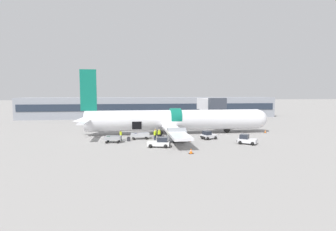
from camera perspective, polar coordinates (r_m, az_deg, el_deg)
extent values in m
plane|color=gray|center=(47.63, -0.15, -4.55)|extent=(500.00, 500.00, 0.00)
cube|color=gray|center=(84.52, -3.61, 1.78)|extent=(79.54, 9.66, 6.38)
cube|color=#232D3D|center=(79.63, -3.34, 1.82)|extent=(77.95, 0.16, 2.04)
cylinder|color=#4C4C51|center=(60.20, 8.93, -0.73)|extent=(0.60, 0.60, 3.91)
cube|color=silver|center=(59.97, 8.98, 2.38)|extent=(2.65, 12.47, 2.65)
cube|color=#333842|center=(54.61, 10.69, 2.11)|extent=(3.44, 1.60, 3.18)
cylinder|color=silver|center=(50.11, 1.57, -0.99)|extent=(33.41, 3.86, 3.86)
sphere|color=silver|center=(55.36, 18.89, -0.69)|extent=(3.67, 3.67, 3.67)
cone|color=silver|center=(50.14, -17.61, -1.22)|extent=(4.44, 3.55, 3.55)
cylinder|color=#0F6B56|center=(50.03, 1.58, -0.60)|extent=(2.00, 3.87, 3.87)
cube|color=#0F6B56|center=(49.76, -16.96, 5.30)|extent=(2.90, 0.28, 7.48)
cube|color=silver|center=(45.92, -17.65, -1.28)|extent=(1.14, 8.30, 0.20)
cube|color=silver|center=(54.08, -16.17, -0.33)|extent=(1.14, 8.30, 0.20)
cube|color=silver|center=(42.20, 1.57, -3.57)|extent=(2.71, 14.82, 0.40)
cube|color=silver|center=(57.90, -1.04, -1.24)|extent=(2.71, 14.82, 0.40)
cylinder|color=gray|center=(42.14, 1.88, -4.21)|extent=(2.93, 2.25, 2.25)
cylinder|color=gray|center=(58.14, -0.86, -1.67)|extent=(2.93, 2.25, 2.25)
cube|color=black|center=(47.61, -6.81, -2.16)|extent=(1.70, 0.12, 1.40)
cylinder|color=#56565B|center=(52.98, 12.70, -2.42)|extent=(0.22, 0.22, 1.07)
sphere|color=black|center=(53.05, 12.69, -2.99)|extent=(1.28, 1.28, 1.28)
cylinder|color=#56565B|center=(47.25, -1.91, -3.19)|extent=(0.22, 0.22, 1.07)
sphere|color=black|center=(47.33, -1.90, -3.83)|extent=(1.28, 1.28, 1.28)
cylinder|color=#56565B|center=(52.44, -2.51, -2.38)|extent=(0.22, 0.22, 1.07)
sphere|color=black|center=(52.51, -2.51, -2.96)|extent=(1.28, 1.28, 1.28)
cube|color=silver|center=(45.33, 8.88, -4.45)|extent=(2.75, 2.26, 0.54)
cube|color=#232833|center=(45.00, 8.46, -3.75)|extent=(1.44, 1.62, 0.64)
cube|color=black|center=(44.65, 7.59, -4.71)|extent=(0.57, 1.39, 0.27)
sphere|color=black|center=(45.52, 7.50, -4.68)|extent=(0.56, 0.56, 0.56)
sphere|color=black|center=(44.30, 8.59, -4.96)|extent=(0.56, 0.56, 0.56)
sphere|color=black|center=(46.43, 9.15, -4.51)|extent=(0.56, 0.56, 0.56)
sphere|color=black|center=(45.24, 10.26, -4.78)|extent=(0.56, 0.56, 0.56)
cube|color=silver|center=(42.28, 16.90, -5.25)|extent=(3.16, 2.95, 0.58)
cube|color=#232833|center=(42.27, 16.30, -4.38)|extent=(1.82, 1.87, 0.67)
cube|color=black|center=(42.59, 15.05, -5.30)|extent=(0.99, 1.29, 0.29)
sphere|color=black|center=(43.27, 15.91, -5.33)|extent=(0.56, 0.56, 0.56)
sphere|color=black|center=(41.75, 15.44, -5.70)|extent=(0.56, 0.56, 0.56)
sphere|color=black|center=(42.93, 18.31, -5.48)|extent=(0.56, 0.56, 0.56)
sphere|color=black|center=(41.39, 17.92, -5.85)|extent=(0.56, 0.56, 0.56)
cube|color=white|center=(38.17, -2.10, -6.14)|extent=(3.39, 1.91, 0.58)
cube|color=#232833|center=(38.00, -1.26, -5.23)|extent=(1.63, 1.35, 0.67)
cube|color=black|center=(38.05, 0.38, -6.35)|extent=(0.36, 1.14, 0.29)
sphere|color=black|center=(37.53, -0.54, -6.71)|extent=(0.56, 0.56, 0.56)
sphere|color=black|center=(38.71, -0.39, -6.35)|extent=(0.56, 0.56, 0.56)
sphere|color=black|center=(37.77, -3.84, -6.65)|extent=(0.56, 0.56, 0.56)
sphere|color=black|center=(38.93, -3.60, -6.29)|extent=(0.56, 0.56, 0.56)
cube|color=#B7BABF|center=(44.99, -6.12, -4.52)|extent=(3.22, 1.59, 0.05)
cube|color=#B7BABF|center=(45.10, -4.17, -4.10)|extent=(0.14, 1.42, 0.54)
cube|color=#B7BABF|center=(44.27, -6.04, -4.28)|extent=(3.08, 0.23, 0.54)
cube|color=#B7BABF|center=(45.61, -6.20, -4.01)|extent=(3.08, 0.23, 0.54)
cube|color=#333338|center=(45.24, -3.56, -4.71)|extent=(0.90, 0.13, 0.06)
sphere|color=black|center=(44.45, -4.62, -4.99)|extent=(0.40, 0.40, 0.40)
sphere|color=black|center=(45.84, -4.82, -4.69)|extent=(0.40, 0.40, 0.40)
sphere|color=black|center=(44.26, -7.46, -5.06)|extent=(0.40, 0.40, 0.40)
sphere|color=black|center=(45.65, -7.57, -4.75)|extent=(0.40, 0.40, 0.40)
cube|color=#1E2347|center=(44.94, -5.05, -4.22)|extent=(0.52, 0.27, 0.40)
cube|color=#4C1E1E|center=(45.12, -6.70, -4.19)|extent=(0.34, 0.23, 0.42)
cube|color=#1E2347|center=(45.06, -7.08, -4.17)|extent=(0.42, 0.24, 0.48)
cube|color=#999BA0|center=(42.49, -11.91, -5.11)|extent=(2.65, 1.65, 0.05)
cube|color=#999BA0|center=(42.25, -10.27, -4.74)|extent=(0.20, 1.40, 0.54)
cube|color=#999BA0|center=(41.79, -12.07, -4.88)|extent=(2.46, 0.31, 0.54)
cube|color=#999BA0|center=(43.09, -11.77, -4.58)|extent=(2.46, 0.31, 0.54)
cube|color=#333338|center=(42.28, -9.61, -5.43)|extent=(0.90, 0.17, 0.06)
sphere|color=black|center=(41.73, -10.87, -5.72)|extent=(0.40, 0.40, 0.40)
sphere|color=black|center=(43.09, -10.59, -5.38)|extent=(0.40, 0.40, 0.40)
sphere|color=black|center=(42.03, -13.25, -5.69)|extent=(0.40, 0.40, 0.40)
sphere|color=black|center=(43.38, -12.90, -5.35)|extent=(0.40, 0.40, 0.40)
cube|color=#14472D|center=(42.74, -12.84, -4.71)|extent=(0.53, 0.32, 0.48)
cube|color=black|center=(42.53, -10.69, -4.81)|extent=(0.53, 0.26, 0.35)
cylinder|color=black|center=(44.46, -10.23, -4.79)|extent=(0.37, 0.37, 0.80)
cylinder|color=#CCE523|center=(44.34, -10.24, -3.89)|extent=(0.48, 0.48, 0.63)
sphere|color=brown|center=(44.28, -10.25, -3.34)|extent=(0.22, 0.22, 0.22)
cylinder|color=#CCE523|center=(44.14, -10.16, -4.02)|extent=(0.15, 0.15, 0.58)
cylinder|color=#CCE523|center=(44.56, -10.32, -3.93)|extent=(0.15, 0.15, 0.58)
cylinder|color=black|center=(44.81, -1.93, -4.62)|extent=(0.41, 0.41, 0.83)
cylinder|color=#CCE523|center=(44.69, -1.93, -3.68)|extent=(0.52, 0.52, 0.65)
sphere|color=beige|center=(44.63, -1.93, -3.12)|extent=(0.23, 0.23, 0.23)
cylinder|color=#CCE523|center=(44.58, -2.18, -3.80)|extent=(0.17, 0.17, 0.60)
cylinder|color=#CCE523|center=(44.83, -1.68, -3.75)|extent=(0.17, 0.17, 0.60)
cylinder|color=#2D2D33|center=(45.48, -2.76, -4.49)|extent=(0.42, 0.42, 0.82)
cylinder|color=#CCE523|center=(45.36, -2.76, -3.57)|extent=(0.54, 0.54, 0.65)
sphere|color=#9E7556|center=(45.30, -2.77, -3.03)|extent=(0.23, 0.23, 0.23)
cylinder|color=#CCE523|center=(45.54, -2.57, -3.63)|extent=(0.17, 0.17, 0.59)
cylinder|color=#CCE523|center=(45.20, -2.96, -3.69)|extent=(0.17, 0.17, 0.59)
cylinder|color=#1E2338|center=(43.98, -2.88, -4.81)|extent=(0.34, 0.34, 0.82)
cylinder|color=#B7E019|center=(43.86, -2.88, -3.87)|extent=(0.43, 0.43, 0.64)
sphere|color=beige|center=(43.79, -2.89, -3.31)|extent=(0.23, 0.23, 0.23)
cylinder|color=#B7E019|center=(43.64, -2.90, -4.01)|extent=(0.14, 0.14, 0.59)
cylinder|color=#B7E019|center=(44.09, -2.87, -3.92)|extent=(0.14, 0.14, 0.59)
cube|color=#2D2D33|center=(43.29, -8.56, -5.14)|extent=(0.57, 0.36, 0.64)
cube|color=black|center=(43.22, -8.57, -4.64)|extent=(0.34, 0.10, 0.12)
cube|color=black|center=(55.22, 20.41, -3.53)|extent=(0.48, 0.48, 0.03)
cone|color=orange|center=(55.18, 20.42, -3.22)|extent=(0.36, 0.36, 0.62)
cylinder|color=white|center=(55.18, 20.42, -3.19)|extent=(0.21, 0.21, 0.07)
cube|color=black|center=(34.50, 5.03, -8.22)|extent=(0.64, 0.64, 0.03)
cone|color=orange|center=(34.42, 5.04, -7.69)|extent=(0.47, 0.47, 0.69)
cylinder|color=white|center=(34.41, 5.04, -7.64)|extent=(0.27, 0.27, 0.08)
cube|color=black|center=(42.70, 4.78, -5.66)|extent=(0.44, 0.44, 0.03)
cone|color=orange|center=(42.65, 4.78, -5.30)|extent=(0.33, 0.33, 0.57)
cylinder|color=white|center=(42.64, 4.78, -5.26)|extent=(0.19, 0.19, 0.07)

